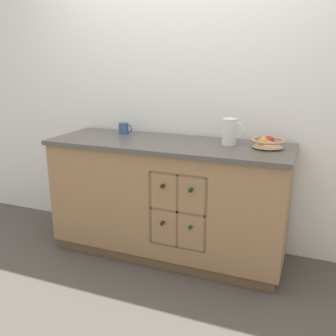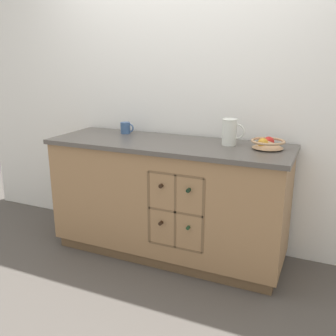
{
  "view_description": "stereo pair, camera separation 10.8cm",
  "coord_description": "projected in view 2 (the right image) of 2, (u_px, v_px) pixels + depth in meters",
  "views": [
    {
      "loc": [
        1.04,
        -2.61,
        1.55
      ],
      "look_at": [
        0.0,
        0.0,
        0.73
      ],
      "focal_mm": 40.0,
      "sensor_mm": 36.0,
      "label": 1
    },
    {
      "loc": [
        1.14,
        -2.57,
        1.55
      ],
      "look_at": [
        0.0,
        0.0,
        0.73
      ],
      "focal_mm": 40.0,
      "sensor_mm": 36.0,
      "label": 2
    }
  ],
  "objects": [
    {
      "name": "ceramic_mug",
      "position": [
        126.0,
        128.0,
        3.2
      ],
      "size": [
        0.12,
        0.08,
        0.09
      ],
      "color": "#385684",
      "rests_on": "kitchen_island"
    },
    {
      "name": "ground_plane",
      "position": [
        168.0,
        252.0,
        3.13
      ],
      "size": [
        14.0,
        14.0,
        0.0
      ],
      "primitive_type": "plane",
      "color": "#4C4742"
    },
    {
      "name": "kitchen_island",
      "position": [
        168.0,
        199.0,
        3.0
      ],
      "size": [
        1.88,
        0.65,
        0.94
      ],
      "color": "brown",
      "rests_on": "ground_plane"
    },
    {
      "name": "back_wall",
      "position": [
        186.0,
        94.0,
        3.1
      ],
      "size": [
        4.4,
        0.06,
        2.55
      ],
      "primitive_type": "cube",
      "color": "white",
      "rests_on": "ground_plane"
    },
    {
      "name": "fruit_bowl",
      "position": [
        267.0,
        143.0,
        2.64
      ],
      "size": [
        0.24,
        0.24,
        0.08
      ],
      "color": "tan",
      "rests_on": "kitchen_island"
    },
    {
      "name": "white_pitcher",
      "position": [
        230.0,
        131.0,
        2.74
      ],
      "size": [
        0.17,
        0.11,
        0.19
      ],
      "color": "silver",
      "rests_on": "kitchen_island"
    }
  ]
}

